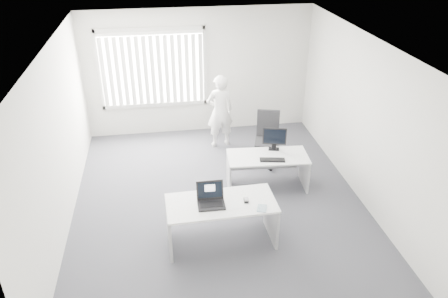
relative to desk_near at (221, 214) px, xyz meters
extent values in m
plane|color=#4A4A51|center=(0.12, 1.05, -0.53)|extent=(6.00, 6.00, 0.00)
cube|color=beige|center=(0.12, 4.05, 0.87)|extent=(5.00, 0.02, 2.80)
cube|color=beige|center=(0.12, -1.95, 0.87)|extent=(5.00, 0.02, 2.80)
cube|color=beige|center=(-2.38, 1.05, 0.87)|extent=(0.02, 6.00, 2.80)
cube|color=beige|center=(2.62, 1.05, 0.87)|extent=(0.02, 6.00, 2.80)
cube|color=white|center=(0.12, 1.05, 2.27)|extent=(5.00, 6.00, 0.02)
cube|color=#BAB9B5|center=(-0.88, 4.01, 1.02)|extent=(2.32, 0.06, 1.76)
cube|color=white|center=(0.00, 0.00, 0.19)|extent=(1.64, 0.80, 0.03)
cube|color=#A3A3A5|center=(-0.79, -0.02, -0.18)|extent=(0.06, 0.70, 0.71)
cube|color=#A3A3A5|center=(0.79, 0.02, -0.18)|extent=(0.06, 0.70, 0.71)
cube|color=white|center=(1.07, 1.40, 0.11)|extent=(1.49, 0.78, 0.03)
cube|color=#A3A3A5|center=(0.37, 1.45, -0.22)|extent=(0.08, 0.62, 0.63)
cube|color=#A3A3A5|center=(1.77, 1.35, -0.22)|extent=(0.08, 0.62, 0.63)
cylinder|color=black|center=(1.27, 2.27, -0.49)|extent=(0.76, 0.76, 0.08)
cylinder|color=black|center=(1.27, 2.27, -0.30)|extent=(0.07, 0.07, 0.47)
cube|color=black|center=(1.27, 2.27, -0.06)|extent=(0.58, 0.58, 0.07)
cube|color=black|center=(1.33, 2.47, 0.26)|extent=(0.45, 0.19, 0.56)
imported|color=white|center=(0.46, 3.20, 0.27)|extent=(0.64, 0.47, 1.60)
cube|color=white|center=(0.40, -0.11, 0.21)|extent=(0.29, 0.21, 0.00)
cube|color=white|center=(0.56, -0.24, 0.21)|extent=(0.19, 0.22, 0.01)
cube|color=black|center=(1.10, 1.23, 0.13)|extent=(0.46, 0.23, 0.02)
camera|label=1|loc=(-0.79, -5.23, 3.96)|focal=35.00mm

